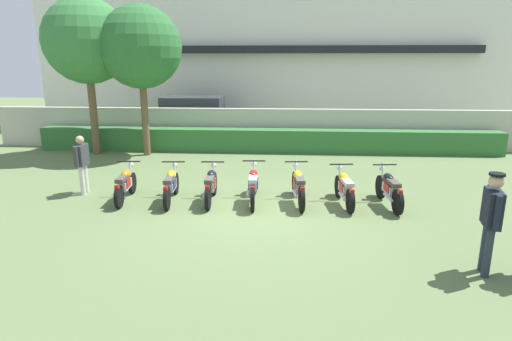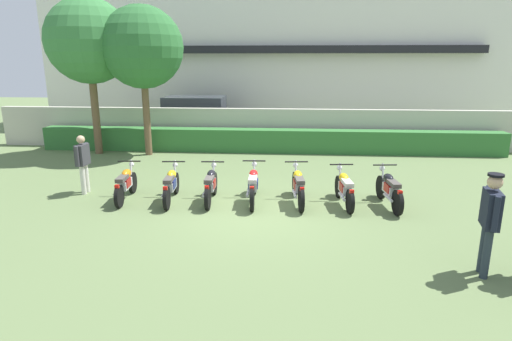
{
  "view_description": "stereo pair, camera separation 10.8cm",
  "coord_description": "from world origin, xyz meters",
  "px_view_note": "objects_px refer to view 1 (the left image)",
  "views": [
    {
      "loc": [
        0.73,
        -9.59,
        3.52
      ],
      "look_at": [
        0.0,
        1.01,
        0.75
      ],
      "focal_mm": 29.92,
      "sensor_mm": 36.0,
      "label": 1
    },
    {
      "loc": [
        0.83,
        -9.59,
        3.52
      ],
      "look_at": [
        0.0,
        1.01,
        0.75
      ],
      "focal_mm": 29.92,
      "sensor_mm": 36.0,
      "label": 2
    }
  ],
  "objects_px": {
    "motorcycle_in_row_3": "(253,185)",
    "motorcycle_in_row_4": "(298,186)",
    "tree_far_side": "(140,48)",
    "motorcycle_in_row_0": "(125,184)",
    "motorcycle_in_row_2": "(211,185)",
    "officer_0": "(491,215)",
    "motorcycle_in_row_1": "(171,185)",
    "inspector_person": "(82,160)",
    "parked_car": "(196,118)",
    "motorcycle_in_row_5": "(344,188)",
    "motorcycle_in_row_6": "(389,189)",
    "tree_near_inspector": "(87,41)"
  },
  "relations": [
    {
      "from": "tree_near_inspector",
      "to": "motorcycle_in_row_4",
      "type": "distance_m",
      "value": 9.99
    },
    {
      "from": "tree_far_side",
      "to": "motorcycle_in_row_5",
      "type": "relative_size",
      "value": 2.99
    },
    {
      "from": "motorcycle_in_row_5",
      "to": "motorcycle_in_row_3",
      "type": "bearing_deg",
      "value": 82.75
    },
    {
      "from": "tree_near_inspector",
      "to": "motorcycle_in_row_2",
      "type": "bearing_deg",
      "value": -45.12
    },
    {
      "from": "motorcycle_in_row_2",
      "to": "motorcycle_in_row_4",
      "type": "bearing_deg",
      "value": -90.95
    },
    {
      "from": "motorcycle_in_row_0",
      "to": "officer_0",
      "type": "height_order",
      "value": "officer_0"
    },
    {
      "from": "motorcycle_in_row_3",
      "to": "officer_0",
      "type": "bearing_deg",
      "value": -132.41
    },
    {
      "from": "motorcycle_in_row_3",
      "to": "inspector_person",
      "type": "xyz_separation_m",
      "value": [
        -4.61,
        0.4,
        0.47
      ]
    },
    {
      "from": "parked_car",
      "to": "motorcycle_in_row_2",
      "type": "relative_size",
      "value": 2.49
    },
    {
      "from": "parked_car",
      "to": "inspector_person",
      "type": "relative_size",
      "value": 2.85
    },
    {
      "from": "motorcycle_in_row_5",
      "to": "officer_0",
      "type": "xyz_separation_m",
      "value": [
        1.9,
        -3.44,
        0.62
      ]
    },
    {
      "from": "motorcycle_in_row_0",
      "to": "motorcycle_in_row_4",
      "type": "height_order",
      "value": "motorcycle_in_row_4"
    },
    {
      "from": "motorcycle_in_row_2",
      "to": "officer_0",
      "type": "height_order",
      "value": "officer_0"
    },
    {
      "from": "parked_car",
      "to": "motorcycle_in_row_2",
      "type": "bearing_deg",
      "value": -75.95
    },
    {
      "from": "parked_car",
      "to": "officer_0",
      "type": "xyz_separation_m",
      "value": [
        7.47,
        -12.53,
        0.12
      ]
    },
    {
      "from": "motorcycle_in_row_1",
      "to": "inspector_person",
      "type": "bearing_deg",
      "value": 73.71
    },
    {
      "from": "officer_0",
      "to": "parked_car",
      "type": "bearing_deg",
      "value": -47.91
    },
    {
      "from": "motorcycle_in_row_0",
      "to": "motorcycle_in_row_3",
      "type": "distance_m",
      "value": 3.29
    },
    {
      "from": "parked_car",
      "to": "officer_0",
      "type": "distance_m",
      "value": 14.59
    },
    {
      "from": "motorcycle_in_row_0",
      "to": "motorcycle_in_row_6",
      "type": "distance_m",
      "value": 6.64
    },
    {
      "from": "tree_far_side",
      "to": "motorcycle_in_row_2",
      "type": "xyz_separation_m",
      "value": [
        3.38,
        -5.33,
        -3.49
      ]
    },
    {
      "from": "tree_near_inspector",
      "to": "motorcycle_in_row_3",
      "type": "height_order",
      "value": "tree_near_inspector"
    },
    {
      "from": "tree_far_side",
      "to": "inspector_person",
      "type": "distance_m",
      "value": 5.73
    },
    {
      "from": "motorcycle_in_row_1",
      "to": "motorcycle_in_row_4",
      "type": "height_order",
      "value": "motorcycle_in_row_4"
    },
    {
      "from": "motorcycle_in_row_5",
      "to": "motorcycle_in_row_6",
      "type": "bearing_deg",
      "value": -97.61
    },
    {
      "from": "motorcycle_in_row_1",
      "to": "officer_0",
      "type": "xyz_separation_m",
      "value": [
        6.26,
        -3.39,
        0.62
      ]
    },
    {
      "from": "motorcycle_in_row_1",
      "to": "tree_far_side",
      "type": "bearing_deg",
      "value": 18.55
    },
    {
      "from": "officer_0",
      "to": "motorcycle_in_row_0",
      "type": "bearing_deg",
      "value": -13.24
    },
    {
      "from": "motorcycle_in_row_4",
      "to": "motorcycle_in_row_2",
      "type": "bearing_deg",
      "value": 85.77
    },
    {
      "from": "officer_0",
      "to": "motorcycle_in_row_1",
      "type": "bearing_deg",
      "value": -17.16
    },
    {
      "from": "motorcycle_in_row_5",
      "to": "officer_0",
      "type": "height_order",
      "value": "officer_0"
    },
    {
      "from": "motorcycle_in_row_6",
      "to": "motorcycle_in_row_3",
      "type": "bearing_deg",
      "value": 82.59
    },
    {
      "from": "parked_car",
      "to": "inspector_person",
      "type": "xyz_separation_m",
      "value": [
        -1.31,
        -8.64,
        -0.01
      ]
    },
    {
      "from": "motorcycle_in_row_5",
      "to": "motorcycle_in_row_6",
      "type": "relative_size",
      "value": 0.98
    },
    {
      "from": "motorcycle_in_row_3",
      "to": "motorcycle_in_row_4",
      "type": "height_order",
      "value": "motorcycle_in_row_3"
    },
    {
      "from": "tree_far_side",
      "to": "officer_0",
      "type": "relative_size",
      "value": 3.08
    },
    {
      "from": "motorcycle_in_row_3",
      "to": "inspector_person",
      "type": "height_order",
      "value": "inspector_person"
    },
    {
      "from": "parked_car",
      "to": "motorcycle_in_row_6",
      "type": "distance_m",
      "value": 11.3
    },
    {
      "from": "tree_far_side",
      "to": "motorcycle_in_row_3",
      "type": "distance_m",
      "value": 7.73
    },
    {
      "from": "motorcycle_in_row_4",
      "to": "parked_car",
      "type": "bearing_deg",
      "value": 20.36
    },
    {
      "from": "parked_car",
      "to": "inspector_person",
      "type": "bearing_deg",
      "value": -98.33
    },
    {
      "from": "tree_far_side",
      "to": "motorcycle_in_row_0",
      "type": "xyz_separation_m",
      "value": [
        1.17,
        -5.36,
        -3.5
      ]
    },
    {
      "from": "tree_near_inspector",
      "to": "officer_0",
      "type": "height_order",
      "value": "tree_near_inspector"
    },
    {
      "from": "motorcycle_in_row_0",
      "to": "inspector_person",
      "type": "relative_size",
      "value": 1.12
    },
    {
      "from": "motorcycle_in_row_3",
      "to": "tree_near_inspector",
      "type": "bearing_deg",
      "value": 47.83
    },
    {
      "from": "parked_car",
      "to": "officer_0",
      "type": "relative_size",
      "value": 2.55
    },
    {
      "from": "motorcycle_in_row_1",
      "to": "motorcycle_in_row_4",
      "type": "relative_size",
      "value": 0.96
    },
    {
      "from": "officer_0",
      "to": "motorcycle_in_row_6",
      "type": "bearing_deg",
      "value": -65.27
    },
    {
      "from": "motorcycle_in_row_3",
      "to": "inspector_person",
      "type": "distance_m",
      "value": 4.65
    },
    {
      "from": "tree_near_inspector",
      "to": "tree_far_side",
      "type": "distance_m",
      "value": 2.01
    }
  ]
}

